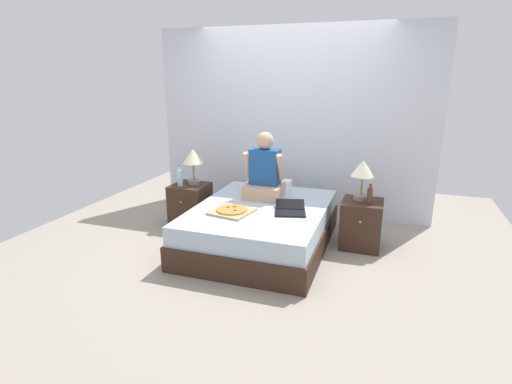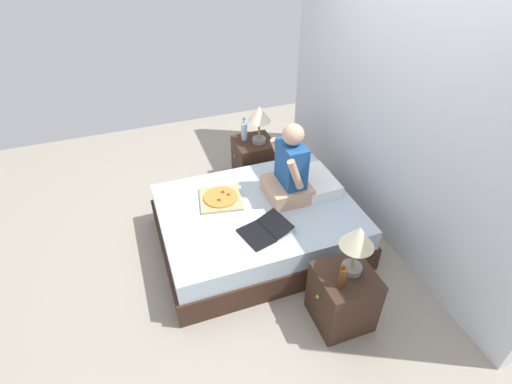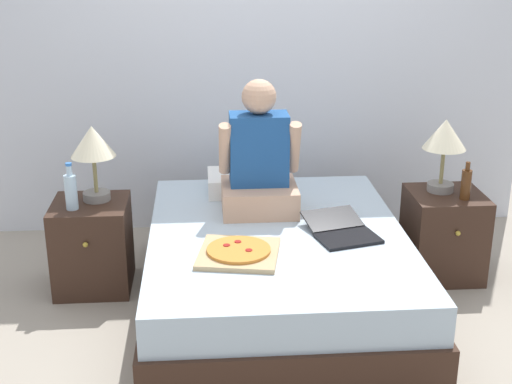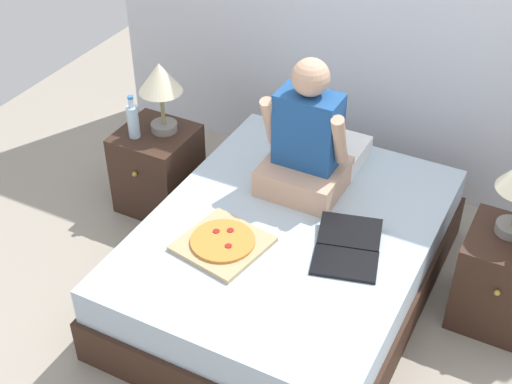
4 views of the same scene
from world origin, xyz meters
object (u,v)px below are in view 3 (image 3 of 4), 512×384
nightstand_left (93,245)px  water_bottle (71,191)px  lamp_on_right_nightstand (445,139)px  laptop (343,232)px  beer_bottle (466,184)px  person_seated (259,163)px  pizza_box (239,252)px  lamp_on_left_nightstand (93,147)px  nightstand_right (443,234)px  bed (277,270)px

nightstand_left → water_bottle: (-0.08, -0.09, 0.38)m
lamp_on_right_nightstand → laptop: (-0.69, -0.47, -0.38)m
beer_bottle → person_seated: bearing=175.1°
lamp_on_right_nightstand → person_seated: size_ratio=0.58×
lamp_on_right_nightstand → pizza_box: size_ratio=0.97×
lamp_on_left_nightstand → beer_bottle: 2.19m
water_bottle → lamp_on_right_nightstand: bearing=3.7°
lamp_on_right_nightstand → laptop: bearing=-145.6°
laptop → water_bottle: bearing=167.5°
water_bottle → lamp_on_left_nightstand: bearing=49.4°
water_bottle → laptop: size_ratio=0.57×
nightstand_right → beer_bottle: bearing=-55.0°
water_bottle → nightstand_right: bearing=2.3°
person_seated → pizza_box: 0.72m
nightstand_right → lamp_on_right_nightstand: size_ratio=1.20×
nightstand_left → beer_bottle: beer_bottle is taller
nightstand_left → pizza_box: nightstand_left is taller
beer_bottle → pizza_box: beer_bottle is taller
water_bottle → person_seated: size_ratio=0.35×
beer_bottle → pizza_box: size_ratio=0.49×
pizza_box → beer_bottle: bearing=21.6°
lamp_on_right_nightstand → pizza_box: bearing=-151.4°
water_bottle → lamp_on_right_nightstand: lamp_on_right_nightstand is taller
nightstand_right → laptop: laptop is taller
beer_bottle → pizza_box: (-1.37, -0.54, -0.15)m
bed → nightstand_left: (-1.07, 0.34, 0.04)m
nightstand_right → lamp_on_left_nightstand: bearing=178.6°
lamp_on_left_nightstand → pizza_box: lamp_on_left_nightstand is taller
nightstand_left → lamp_on_left_nightstand: bearing=51.4°
beer_bottle → pizza_box: bearing=-158.4°
bed → person_seated: 0.63m
bed → lamp_on_right_nightstand: lamp_on_right_nightstand is taller
lamp_on_left_nightstand → nightstand_right: size_ratio=0.84×
water_bottle → lamp_on_right_nightstand: size_ratio=0.61×
bed → person_seated: person_seated is taller
bed → laptop: 0.44m
lamp_on_left_nightstand → laptop: bearing=-18.8°
bed → laptop: size_ratio=3.92×
beer_bottle → lamp_on_right_nightstand: bearing=123.7°
nightstand_right → person_seated: bearing=179.7°
water_bottle → laptop: 1.55m
person_seated → beer_bottle: bearing=-4.9°
bed → nightstand_right: bearing=17.6°
water_bottle → pizza_box: bearing=-30.9°
nightstand_left → water_bottle: 0.40m
beer_bottle → laptop: 0.87m
pizza_box → water_bottle: bearing=149.1°
nightstand_right → person_seated: (-1.15, 0.01, 0.49)m
nightstand_left → nightstand_right: size_ratio=1.00×
laptop → pizza_box: size_ratio=1.04×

